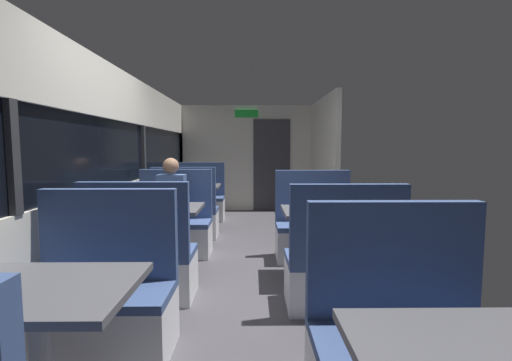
{
  "coord_description": "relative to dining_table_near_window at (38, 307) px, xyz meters",
  "views": [
    {
      "loc": [
        0.12,
        -3.74,
        1.39
      ],
      "look_at": [
        0.19,
        3.08,
        0.76
      ],
      "focal_mm": 25.23,
      "sensor_mm": 36.0,
      "label": 1
    }
  ],
  "objects": [
    {
      "name": "dining_table_far_window",
      "position": [
        0.0,
        4.51,
        0.0
      ],
      "size": [
        0.9,
        0.7,
        0.74
      ],
      "color": "#9E9EA3",
      "rests_on": "ground_plane"
    },
    {
      "name": "seated_passenger",
      "position": [
        0.0,
        2.88,
        -0.1
      ],
      "size": [
        0.47,
        0.55,
        1.26
      ],
      "color": "#26262D",
      "rests_on": "ground_plane"
    },
    {
      "name": "dining_table_rear_aisle",
      "position": [
        1.79,
        2.05,
        0.0
      ],
      "size": [
        0.9,
        0.7,
        0.74
      ],
      "color": "#9E9EA3",
      "rests_on": "ground_plane"
    },
    {
      "name": "bench_rear_aisle_facing_entry",
      "position": [
        1.79,
        2.75,
        -0.31
      ],
      "size": [
        0.95,
        0.5,
        1.1
      ],
      "color": "silver",
      "rests_on": "ground_plane"
    },
    {
      "name": "ground_plane",
      "position": [
        0.89,
        2.09,
        -0.65
      ],
      "size": [
        3.3,
        9.2,
        0.02
      ],
      "primitive_type": "cube",
      "color": "#423F44"
    },
    {
      "name": "bench_mid_window_facing_end",
      "position": [
        0.0,
        1.55,
        -0.31
      ],
      "size": [
        0.95,
        0.5,
        1.1
      ],
      "color": "silver",
      "rests_on": "ground_plane"
    },
    {
      "name": "bench_rear_aisle_facing_end",
      "position": [
        1.79,
        1.35,
        -0.31
      ],
      "size": [
        0.95,
        0.5,
        1.1
      ],
      "color": "silver",
      "rests_on": "ground_plane"
    },
    {
      "name": "bench_near_window_facing_entry",
      "position": [
        0.0,
        0.7,
        -0.31
      ],
      "size": [
        0.95,
        0.5,
        1.1
      ],
      "color": "silver",
      "rests_on": "ground_plane"
    },
    {
      "name": "carriage_end_bulkhead",
      "position": [
        0.95,
        6.28,
        0.5
      ],
      "size": [
        2.9,
        0.11,
        2.3
      ],
      "color": "beige",
      "rests_on": "ground_plane"
    },
    {
      "name": "carriage_aisle_panel_right",
      "position": [
        2.34,
        5.09,
        0.51
      ],
      "size": [
        0.08,
        2.4,
        2.3
      ],
      "primitive_type": "cube",
      "color": "beige",
      "rests_on": "ground_plane"
    },
    {
      "name": "bench_front_aisle_facing_entry",
      "position": [
        1.79,
        0.1,
        -0.31
      ],
      "size": [
        0.95,
        0.5,
        1.1
      ],
      "color": "silver",
      "rests_on": "ground_plane"
    },
    {
      "name": "dining_table_mid_window",
      "position": [
        0.0,
        2.25,
        0.0
      ],
      "size": [
        0.9,
        0.7,
        0.74
      ],
      "color": "#9E9EA3",
      "rests_on": "ground_plane"
    },
    {
      "name": "bench_far_window_facing_entry",
      "position": [
        0.0,
        5.2,
        -0.31
      ],
      "size": [
        0.95,
        0.5,
        1.1
      ],
      "color": "silver",
      "rests_on": "ground_plane"
    },
    {
      "name": "bench_mid_window_facing_entry",
      "position": [
        0.0,
        2.95,
        -0.31
      ],
      "size": [
        0.95,
        0.5,
        1.1
      ],
      "color": "silver",
      "rests_on": "ground_plane"
    },
    {
      "name": "bench_far_window_facing_end",
      "position": [
        0.0,
        3.81,
        -0.31
      ],
      "size": [
        0.95,
        0.5,
        1.1
      ],
      "color": "silver",
      "rests_on": "ground_plane"
    },
    {
      "name": "carriage_window_panel_left",
      "position": [
        -0.56,
        2.09,
        0.47
      ],
      "size": [
        0.09,
        8.48,
        2.3
      ],
      "color": "beige",
      "rests_on": "ground_plane"
    },
    {
      "name": "dining_table_near_window",
      "position": [
        0.0,
        0.0,
        0.0
      ],
      "size": [
        0.9,
        0.7,
        0.74
      ],
      "color": "#9E9EA3",
      "rests_on": "ground_plane"
    }
  ]
}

